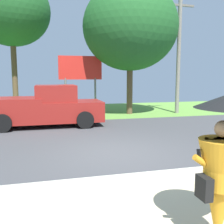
{
  "coord_description": "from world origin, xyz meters",
  "views": [
    {
      "loc": [
        -1.96,
        -7.16,
        2.25
      ],
      "look_at": [
        0.11,
        1.0,
        1.1
      ],
      "focal_mm": 41.24,
      "sensor_mm": 36.0,
      "label": 1
    }
  ],
  "objects_px": {
    "utility_pole": "(179,53)",
    "tree_right_mid": "(130,27)",
    "tree_center_back": "(11,11)",
    "roadside_billboard": "(80,72)",
    "pickup_truck": "(46,107)",
    "monk_pedestrian": "(224,164)"
  },
  "relations": [
    {
      "from": "tree_right_mid",
      "to": "utility_pole",
      "type": "bearing_deg",
      "value": -7.48
    },
    {
      "from": "roadside_billboard",
      "to": "pickup_truck",
      "type": "bearing_deg",
      "value": -120.39
    },
    {
      "from": "pickup_truck",
      "to": "tree_center_back",
      "type": "relative_size",
      "value": 0.6
    },
    {
      "from": "utility_pole",
      "to": "tree_center_back",
      "type": "xyz_separation_m",
      "value": [
        -9.96,
        3.71,
        2.72
      ]
    },
    {
      "from": "monk_pedestrian",
      "to": "pickup_truck",
      "type": "distance_m",
      "value": 9.6
    },
    {
      "from": "pickup_truck",
      "to": "monk_pedestrian",
      "type": "bearing_deg",
      "value": -77.84
    },
    {
      "from": "pickup_truck",
      "to": "roadside_billboard",
      "type": "bearing_deg",
      "value": 57.93
    },
    {
      "from": "monk_pedestrian",
      "to": "pickup_truck",
      "type": "height_order",
      "value": "monk_pedestrian"
    },
    {
      "from": "roadside_billboard",
      "to": "tree_right_mid",
      "type": "bearing_deg",
      "value": -12.24
    },
    {
      "from": "tree_center_back",
      "to": "tree_right_mid",
      "type": "height_order",
      "value": "tree_center_back"
    },
    {
      "from": "monk_pedestrian",
      "to": "utility_pole",
      "type": "bearing_deg",
      "value": 74.64
    },
    {
      "from": "monk_pedestrian",
      "to": "tree_center_back",
      "type": "xyz_separation_m",
      "value": [
        -4.26,
        15.54,
        5.33
      ]
    },
    {
      "from": "tree_center_back",
      "to": "monk_pedestrian",
      "type": "bearing_deg",
      "value": -74.67
    },
    {
      "from": "monk_pedestrian",
      "to": "roadside_billboard",
      "type": "relative_size",
      "value": 0.61
    },
    {
      "from": "utility_pole",
      "to": "tree_center_back",
      "type": "relative_size",
      "value": 0.82
    },
    {
      "from": "pickup_truck",
      "to": "utility_pole",
      "type": "relative_size",
      "value": 0.73
    },
    {
      "from": "tree_center_back",
      "to": "tree_right_mid",
      "type": "xyz_separation_m",
      "value": [
        6.95,
        -3.31,
        -1.28
      ]
    },
    {
      "from": "tree_center_back",
      "to": "utility_pole",
      "type": "bearing_deg",
      "value": -20.42
    },
    {
      "from": "monk_pedestrian",
      "to": "tree_center_back",
      "type": "height_order",
      "value": "tree_center_back"
    },
    {
      "from": "utility_pole",
      "to": "tree_right_mid",
      "type": "height_order",
      "value": "tree_right_mid"
    },
    {
      "from": "roadside_billboard",
      "to": "tree_center_back",
      "type": "height_order",
      "value": "tree_center_back"
    },
    {
      "from": "utility_pole",
      "to": "monk_pedestrian",
      "type": "bearing_deg",
      "value": -115.76
    }
  ]
}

